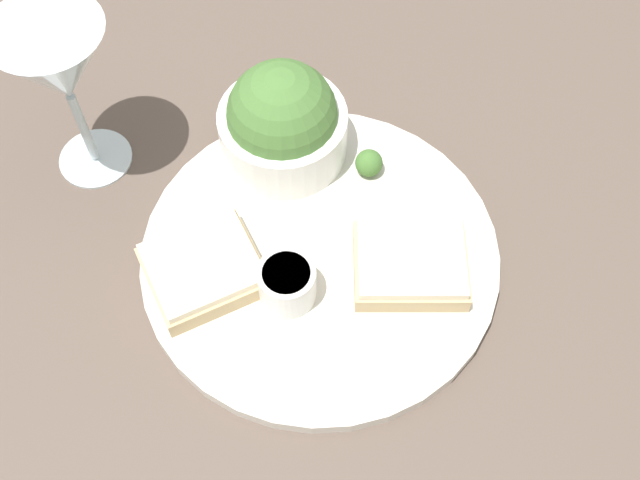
# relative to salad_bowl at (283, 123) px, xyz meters

# --- Properties ---
(ground_plane) EXTENTS (4.00, 4.00, 0.00)m
(ground_plane) POSITION_rel_salad_bowl_xyz_m (-0.06, 0.10, -0.05)
(ground_plane) COLOR brown
(dinner_plate) EXTENTS (0.30, 0.30, 0.01)m
(dinner_plate) POSITION_rel_salad_bowl_xyz_m (-0.06, 0.10, -0.04)
(dinner_plate) COLOR silver
(dinner_plate) RESTS_ON ground_plane
(salad_bowl) EXTENTS (0.11, 0.11, 0.10)m
(salad_bowl) POSITION_rel_salad_bowl_xyz_m (0.00, 0.00, 0.00)
(salad_bowl) COLOR white
(salad_bowl) RESTS_ON dinner_plate
(sauce_ramekin) EXTENTS (0.05, 0.05, 0.04)m
(sauce_ramekin) POSITION_rel_salad_bowl_xyz_m (-0.04, 0.14, -0.02)
(sauce_ramekin) COLOR white
(sauce_ramekin) RESTS_ON dinner_plate
(cheese_toast_near) EXTENTS (0.11, 0.09, 0.03)m
(cheese_toast_near) POSITION_rel_salad_bowl_xyz_m (-0.13, 0.09, -0.03)
(cheese_toast_near) COLOR #D1B27F
(cheese_toast_near) RESTS_ON dinner_plate
(cheese_toast_far) EXTENTS (0.12, 0.12, 0.03)m
(cheese_toast_far) POSITION_rel_salad_bowl_xyz_m (0.03, 0.14, -0.03)
(cheese_toast_far) COLOR #D1B27F
(cheese_toast_far) RESTS_ON dinner_plate
(wine_glass) EXTENTS (0.09, 0.09, 0.16)m
(wine_glass) POSITION_rel_salad_bowl_xyz_m (0.17, 0.04, 0.07)
(wine_glass) COLOR silver
(wine_glass) RESTS_ON ground_plane
(garnish) EXTENTS (0.02, 0.02, 0.02)m
(garnish) POSITION_rel_salad_bowl_xyz_m (-0.08, 0.01, -0.03)
(garnish) COLOR #477533
(garnish) RESTS_ON dinner_plate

